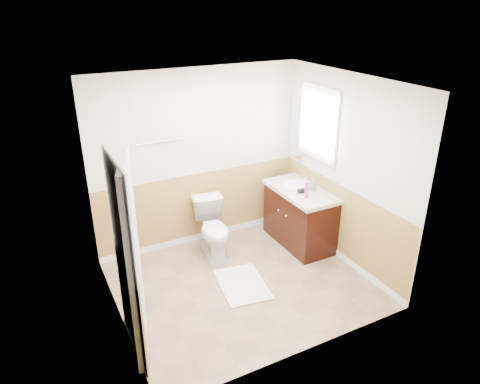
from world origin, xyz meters
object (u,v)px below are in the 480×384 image
vanity_cabinet (300,218)px  toilet (213,229)px  lotion_bottle (306,190)px  bath_mat (242,284)px  soap_dispenser (313,184)px

vanity_cabinet → toilet: bearing=166.3°
vanity_cabinet → lotion_bottle: (-0.10, -0.25, 0.56)m
toilet → lotion_bottle: 1.38m
toilet → bath_mat: size_ratio=0.96×
soap_dispenser → bath_mat: bearing=-161.0°
toilet → vanity_cabinet: vanity_cabinet is taller
bath_mat → vanity_cabinet: vanity_cabinet is taller
vanity_cabinet → soap_dispenser: size_ratio=6.39×
toilet → bath_mat: (0.00, -0.85, -0.37)m
soap_dispenser → lotion_bottle: bearing=-144.1°
lotion_bottle → vanity_cabinet: bearing=68.3°
vanity_cabinet → bath_mat: bearing=-155.6°
bath_mat → soap_dispenser: (1.34, 0.46, 0.93)m
toilet → soap_dispenser: size_ratio=4.47×
lotion_bottle → soap_dispenser: size_ratio=1.28×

